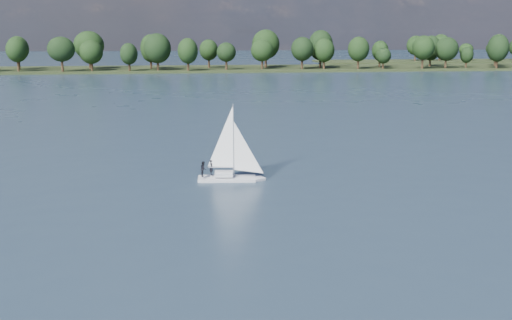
{
  "coord_description": "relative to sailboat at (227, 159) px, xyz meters",
  "views": [
    {
      "loc": [
        -14.49,
        -24.77,
        15.31
      ],
      "look_at": [
        -7.97,
        31.56,
        2.5
      ],
      "focal_mm": 40.0,
      "sensor_mm": 36.0,
      "label": 1
    }
  ],
  "objects": [
    {
      "name": "treeline",
      "position": [
        9.16,
        175.08,
        5.73
      ],
      "size": [
        562.31,
        73.24,
        17.59
      ],
      "color": "black",
      "rests_on": "ground"
    },
    {
      "name": "ground",
      "position": [
        10.83,
        66.88,
        -2.37
      ],
      "size": [
        700.0,
        700.0,
        0.0
      ],
      "primitive_type": "plane",
      "color": "#233342",
      "rests_on": "ground"
    },
    {
      "name": "far_shore",
      "position": [
        10.83,
        178.88,
        -2.37
      ],
      "size": [
        660.0,
        40.0,
        1.5
      ],
      "primitive_type": "cube",
      "color": "black",
      "rests_on": "ground"
    },
    {
      "name": "sailboat",
      "position": [
        0.0,
        0.0,
        0.0
      ],
      "size": [
        6.57,
        2.34,
        8.48
      ],
      "rotation": [
        0.0,
        0.0,
        -0.09
      ],
      "color": "silver",
      "rests_on": "ground"
    }
  ]
}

